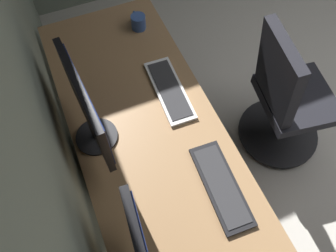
# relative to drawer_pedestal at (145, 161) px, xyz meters

# --- Properties ---
(wall_back) EXTENTS (4.99, 0.10, 2.60)m
(wall_back) POSITION_rel_drawer_pedestal_xyz_m (-0.30, 0.39, 0.95)
(wall_back) COLOR slate
(wall_back) RESTS_ON ground
(desk) EXTENTS (2.08, 0.70, 0.73)m
(desk) POSITION_rel_drawer_pedestal_xyz_m (-0.16, -0.03, 0.32)
(desk) COLOR #936D47
(desk) RESTS_ON ground
(drawer_pedestal) EXTENTS (0.40, 0.51, 0.69)m
(drawer_pedestal) POSITION_rel_drawer_pedestal_xyz_m (0.00, 0.00, 0.00)
(drawer_pedestal) COLOR #936D47
(drawer_pedestal) RESTS_ON ground
(monitor_primary) EXTENTS (0.50, 0.20, 0.43)m
(monitor_primary) POSITION_rel_drawer_pedestal_xyz_m (0.03, 0.21, 0.63)
(monitor_primary) COLOR black
(monitor_primary) RESTS_ON desk
(keyboard_main) EXTENTS (0.43, 0.16, 0.02)m
(keyboard_main) POSITION_rel_drawer_pedestal_xyz_m (-0.42, -0.22, 0.39)
(keyboard_main) COLOR black
(keyboard_main) RESTS_ON desk
(keyboard_spare) EXTENTS (0.43, 0.16, 0.02)m
(keyboard_spare) POSITION_rel_drawer_pedestal_xyz_m (0.15, -0.22, 0.39)
(keyboard_spare) COLOR silver
(keyboard_spare) RESTS_ON desk
(coffee_mug) EXTENTS (0.12, 0.08, 0.09)m
(coffee_mug) POSITION_rel_drawer_pedestal_xyz_m (0.65, -0.23, 0.43)
(coffee_mug) COLOR #335193
(coffee_mug) RESTS_ON desk
(office_chair) EXTENTS (0.56, 0.58, 0.97)m
(office_chair) POSITION_rel_drawer_pedestal_xyz_m (-0.01, -0.92, 0.11)
(office_chair) COLOR black
(office_chair) RESTS_ON ground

